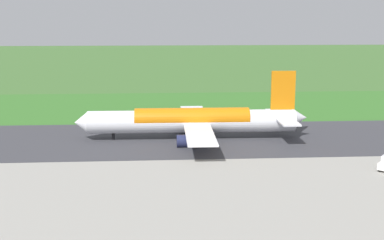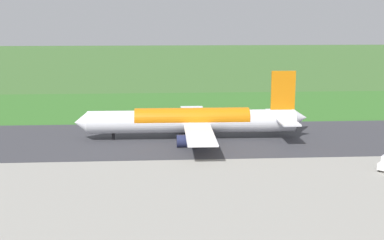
% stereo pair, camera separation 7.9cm
% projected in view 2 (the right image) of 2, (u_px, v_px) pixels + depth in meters
% --- Properties ---
extents(ground_plane, '(800.00, 800.00, 0.00)m').
position_uv_depth(ground_plane, '(136.00, 140.00, 118.21)').
color(ground_plane, '#3D662D').
extents(runway_asphalt, '(600.00, 35.72, 0.06)m').
position_uv_depth(runway_asphalt, '(136.00, 140.00, 118.20)').
color(runway_asphalt, '#38383D').
rests_on(runway_asphalt, ground).
extents(grass_verge_foreground, '(600.00, 80.00, 0.04)m').
position_uv_depth(grass_verge_foreground, '(141.00, 113.00, 151.03)').
color(grass_verge_foreground, '#346B27').
rests_on(grass_verge_foreground, ground).
extents(airliner_main, '(54.01, 44.08, 15.88)m').
position_uv_depth(airliner_main, '(194.00, 121.00, 118.20)').
color(airliner_main, white).
rests_on(airliner_main, ground).
extents(no_stopping_sign, '(0.60, 0.10, 2.44)m').
position_uv_depth(no_stopping_sign, '(193.00, 110.00, 148.03)').
color(no_stopping_sign, slate).
rests_on(no_stopping_sign, ground).
extents(traffic_cone_orange, '(0.40, 0.40, 0.55)m').
position_uv_depth(traffic_cone_orange, '(171.00, 110.00, 153.82)').
color(traffic_cone_orange, orange).
rests_on(traffic_cone_orange, ground).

